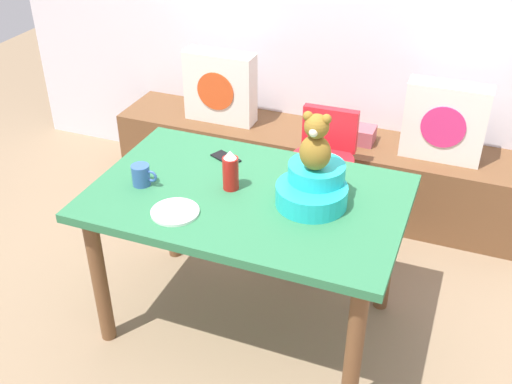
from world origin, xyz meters
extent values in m
plane|color=#8C7256|center=(0.00, 0.00, 0.00)|extent=(8.00, 8.00, 0.00)
cube|color=brown|center=(0.00, 1.18, 0.23)|extent=(2.60, 0.44, 0.46)
cube|color=white|center=(-0.65, 1.16, 0.68)|extent=(0.44, 0.14, 0.44)
cylinder|color=#D84C1E|center=(-0.65, 1.09, 0.68)|extent=(0.24, 0.01, 0.24)
cube|color=white|center=(0.70, 1.16, 0.68)|extent=(0.44, 0.14, 0.44)
cylinder|color=#E02D72|center=(0.70, 1.09, 0.68)|extent=(0.24, 0.01, 0.24)
cube|color=#A7525E|center=(0.22, 1.18, 0.51)|extent=(0.20, 0.14, 0.09)
cube|color=#2D7247|center=(0.00, 0.00, 0.72)|extent=(1.35, 0.86, 0.04)
cylinder|color=brown|center=(-0.58, -0.34, 0.35)|extent=(0.07, 0.07, 0.70)
cylinder|color=brown|center=(0.58, -0.34, 0.35)|extent=(0.07, 0.07, 0.70)
cylinder|color=brown|center=(-0.58, 0.34, 0.35)|extent=(0.07, 0.07, 0.70)
cylinder|color=brown|center=(0.58, 0.34, 0.35)|extent=(0.07, 0.07, 0.70)
cylinder|color=red|center=(0.13, 0.73, 0.51)|extent=(0.34, 0.34, 0.10)
cube|color=red|center=(0.13, 0.87, 0.67)|extent=(0.30, 0.06, 0.24)
cube|color=white|center=(0.14, 0.55, 0.58)|extent=(0.30, 0.21, 0.02)
cylinder|color=silver|center=(-0.01, 0.59, 0.23)|extent=(0.03, 0.03, 0.46)
cylinder|color=silver|center=(0.27, 0.59, 0.23)|extent=(0.03, 0.03, 0.46)
cylinder|color=silver|center=(-0.01, 0.87, 0.23)|extent=(0.03, 0.03, 0.46)
cylinder|color=silver|center=(0.27, 0.87, 0.23)|extent=(0.03, 0.03, 0.46)
cylinder|color=#22BEC2|center=(0.28, 0.02, 0.79)|extent=(0.30, 0.30, 0.09)
cylinder|color=#22BEC2|center=(0.28, 0.08, 0.86)|extent=(0.24, 0.24, 0.07)
ellipsoid|color=olive|center=(0.28, 0.04, 0.97)|extent=(0.13, 0.11, 0.15)
sphere|color=olive|center=(0.28, 0.04, 1.09)|extent=(0.10, 0.10, 0.10)
sphere|color=beige|center=(0.28, 0.00, 1.08)|extent=(0.04, 0.04, 0.04)
sphere|color=olive|center=(0.24, 0.04, 1.13)|extent=(0.04, 0.04, 0.04)
sphere|color=olive|center=(0.31, 0.04, 1.13)|extent=(0.04, 0.04, 0.04)
cylinder|color=red|center=(-0.08, 0.02, 0.81)|extent=(0.07, 0.07, 0.15)
cone|color=white|center=(-0.08, 0.02, 0.91)|extent=(0.06, 0.06, 0.03)
cylinder|color=#335999|center=(-0.46, -0.10, 0.79)|extent=(0.08, 0.08, 0.09)
torus|color=#335999|center=(-0.41, -0.10, 0.79)|extent=(0.06, 0.01, 0.06)
cylinder|color=white|center=(-0.22, -0.24, 0.75)|extent=(0.20, 0.20, 0.01)
cube|color=black|center=(-0.21, 0.25, 0.74)|extent=(0.16, 0.12, 0.01)
camera|label=1|loc=(0.84, -2.07, 2.16)|focal=43.23mm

